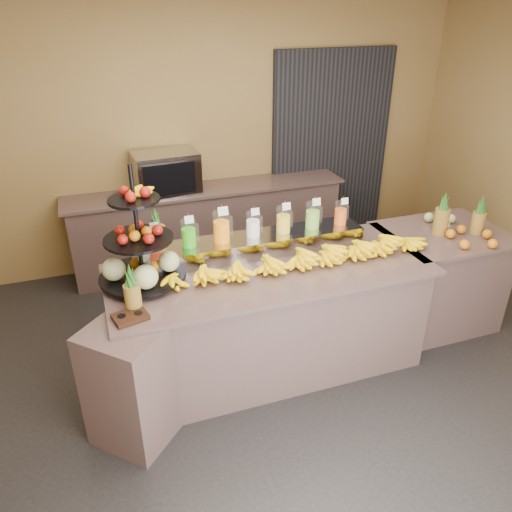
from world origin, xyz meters
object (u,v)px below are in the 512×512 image
right_fruit_pile (464,230)px  oven_warmer (166,173)px  banana_heap (298,255)px  condiment_caddy (130,317)px  pitcher_tray (253,245)px  fruit_stand (146,253)px

right_fruit_pile → oven_warmer: (-2.21, 2.00, 0.15)m
banana_heap → condiment_caddy: (-1.33, -0.33, -0.06)m
banana_heap → pitcher_tray: bearing=132.5°
pitcher_tray → banana_heap: size_ratio=0.85×
condiment_caddy → oven_warmer: (0.66, 2.29, 0.20)m
fruit_stand → oven_warmer: fruit_stand is taller
banana_heap → right_fruit_pile: right_fruit_pile is taller
pitcher_tray → banana_heap: (0.27, -0.29, 0.01)m
right_fruit_pile → oven_warmer: 2.98m
fruit_stand → right_fruit_pile: 2.70m
condiment_caddy → pitcher_tray: bearing=30.4°
pitcher_tray → condiment_caddy: bearing=-149.6°
condiment_caddy → right_fruit_pile: (2.88, 0.30, 0.06)m
oven_warmer → pitcher_tray: bearing=-80.5°
fruit_stand → pitcher_tray: bearing=-3.3°
fruit_stand → condiment_caddy: 0.54m
banana_heap → fruit_stand: size_ratio=2.46×
banana_heap → condiment_caddy: size_ratio=10.16×
banana_heap → fruit_stand: bearing=173.3°
banana_heap → condiment_caddy: 1.37m
condiment_caddy → right_fruit_pile: 2.89m
fruit_stand → condiment_caddy: size_ratio=4.13×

